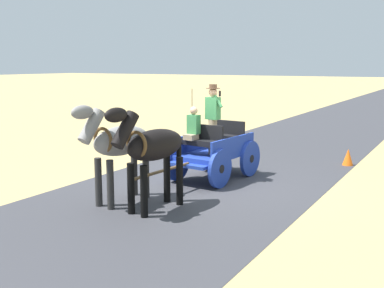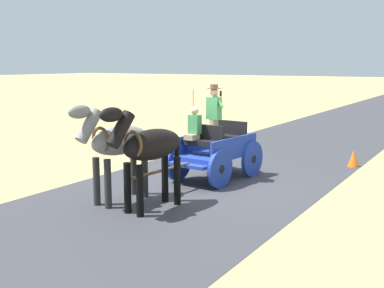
% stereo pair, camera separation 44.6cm
% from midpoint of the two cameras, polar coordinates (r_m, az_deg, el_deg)
% --- Properties ---
extents(ground_plane, '(200.00, 200.00, 0.00)m').
position_cam_midpoint_polar(ground_plane, '(12.32, 0.93, -4.57)').
color(ground_plane, tan).
extents(road_surface, '(5.78, 160.00, 0.01)m').
position_cam_midpoint_polar(road_surface, '(12.32, 0.93, -4.56)').
color(road_surface, '#38383D').
rests_on(road_surface, ground).
extents(horse_drawn_carriage, '(1.63, 4.52, 2.50)m').
position_cam_midpoint_polar(horse_drawn_carriage, '(12.50, 1.49, -0.54)').
color(horse_drawn_carriage, '#1E3899').
rests_on(horse_drawn_carriage, ground).
extents(horse_near_side, '(0.79, 2.15, 2.21)m').
position_cam_midpoint_polar(horse_near_side, '(9.76, -6.12, -0.44)').
color(horse_near_side, black).
rests_on(horse_near_side, ground).
extents(horse_off_side, '(0.75, 2.15, 2.21)m').
position_cam_midpoint_polar(horse_off_side, '(10.40, -10.01, 0.08)').
color(horse_off_side, gray).
rests_on(horse_off_side, ground).
extents(traffic_cone, '(0.32, 0.32, 0.50)m').
position_cam_midpoint_polar(traffic_cone, '(14.94, 17.30, -1.51)').
color(traffic_cone, orange).
rests_on(traffic_cone, ground).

